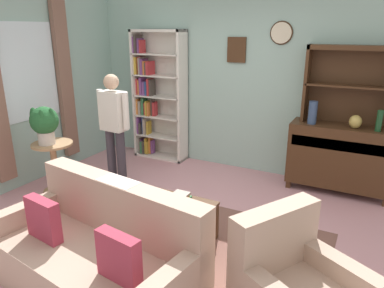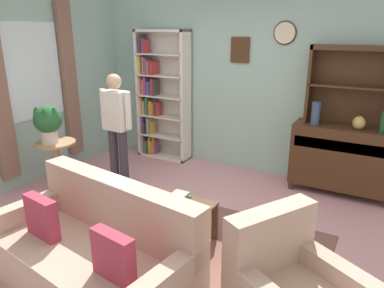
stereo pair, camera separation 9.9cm
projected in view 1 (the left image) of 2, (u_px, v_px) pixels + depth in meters
ground_plane at (176, 230)px, 3.97m from camera, size 5.40×4.60×0.02m
wall_back at (246, 78)px, 5.33m from camera, size 5.00×0.09×2.80m
wall_left at (8, 86)px, 4.68m from camera, size 0.16×4.20×2.80m
area_rug at (178, 248)px, 3.63m from camera, size 2.81×2.04×0.01m
bookshelf at (156, 97)px, 5.94m from camera, size 0.90×0.30×2.10m
sideboard at (340, 156)px, 4.75m from camera, size 1.30×0.45×0.92m
sideboard_hutch at (351, 75)px, 4.52m from camera, size 1.10×0.26×1.00m
vase_tall at (313, 113)px, 4.68m from camera, size 0.11×0.11×0.30m
vase_round at (355, 122)px, 4.48m from camera, size 0.15×0.15×0.17m
bottle_wine at (379, 121)px, 4.34m from camera, size 0.07×0.07×0.27m
couch_floral at (98, 257)px, 2.97m from camera, size 1.90×1.10×0.90m
plant_stand at (54, 162)px, 4.76m from camera, size 0.52×0.52×0.69m
potted_plant_large at (44, 122)px, 4.55m from camera, size 0.36×0.36×0.49m
potted_plant_small at (88, 175)px, 5.05m from camera, size 0.19×0.19×0.27m
person_reading at (114, 124)px, 4.78m from camera, size 0.52×0.22×1.56m
coffee_table at (174, 209)px, 3.68m from camera, size 0.80×0.50×0.42m
book_stack at (181, 197)px, 3.68m from camera, size 0.19×0.16×0.10m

